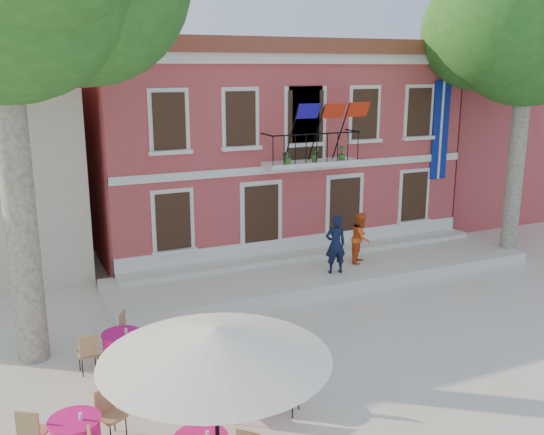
{
  "coord_description": "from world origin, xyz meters",
  "views": [
    {
      "loc": [
        -7.31,
        -11.97,
        6.58
      ],
      "look_at": [
        -0.33,
        3.5,
        2.35
      ],
      "focal_mm": 40.0,
      "sensor_mm": 36.0,
      "label": 1
    }
  ],
  "objects_px": {
    "plane_tree_east": "(530,24)",
    "cafe_table_1": "(253,384)",
    "pedestrian_orange": "(361,238)",
    "cafe_table_3": "(122,347)",
    "pedestrian_navy": "(335,244)",
    "patio_umbrella": "(215,344)"
  },
  "relations": [
    {
      "from": "cafe_table_1",
      "to": "pedestrian_navy",
      "type": "bearing_deg",
      "value": 47.43
    },
    {
      "from": "patio_umbrella",
      "to": "pedestrian_navy",
      "type": "distance_m",
      "value": 9.96
    },
    {
      "from": "cafe_table_1",
      "to": "cafe_table_3",
      "type": "distance_m",
      "value": 3.42
    },
    {
      "from": "plane_tree_east",
      "to": "patio_umbrella",
      "type": "distance_m",
      "value": 16.36
    },
    {
      "from": "pedestrian_navy",
      "to": "cafe_table_1",
      "type": "height_order",
      "value": "pedestrian_navy"
    },
    {
      "from": "plane_tree_east",
      "to": "pedestrian_orange",
      "type": "relative_size",
      "value": 6.42
    },
    {
      "from": "plane_tree_east",
      "to": "pedestrian_navy",
      "type": "xyz_separation_m",
      "value": [
        -7.07,
        0.14,
        -6.72
      ]
    },
    {
      "from": "pedestrian_navy",
      "to": "pedestrian_orange",
      "type": "bearing_deg",
      "value": -148.79
    },
    {
      "from": "plane_tree_east",
      "to": "cafe_table_1",
      "type": "relative_size",
      "value": 5.85
    },
    {
      "from": "plane_tree_east",
      "to": "pedestrian_orange",
      "type": "bearing_deg",
      "value": 173.06
    },
    {
      "from": "pedestrian_orange",
      "to": "cafe_table_3",
      "type": "relative_size",
      "value": 0.89
    },
    {
      "from": "pedestrian_navy",
      "to": "patio_umbrella",
      "type": "bearing_deg",
      "value": 56.4
    },
    {
      "from": "pedestrian_navy",
      "to": "cafe_table_3",
      "type": "xyz_separation_m",
      "value": [
        -7.15,
        -2.8,
        -0.79
      ]
    },
    {
      "from": "cafe_table_3",
      "to": "pedestrian_orange",
      "type": "bearing_deg",
      "value": 21.76
    },
    {
      "from": "plane_tree_east",
      "to": "cafe_table_3",
      "type": "bearing_deg",
      "value": -169.38
    },
    {
      "from": "pedestrian_navy",
      "to": "plane_tree_east",
      "type": "bearing_deg",
      "value": -173.63
    },
    {
      "from": "pedestrian_orange",
      "to": "cafe_table_1",
      "type": "relative_size",
      "value": 0.91
    },
    {
      "from": "plane_tree_east",
      "to": "patio_umbrella",
      "type": "xyz_separation_m",
      "value": [
        -13.56,
        -7.31,
        -5.51
      ]
    },
    {
      "from": "pedestrian_navy",
      "to": "pedestrian_orange",
      "type": "height_order",
      "value": "pedestrian_navy"
    },
    {
      "from": "plane_tree_east",
      "to": "patio_umbrella",
      "type": "bearing_deg",
      "value": -151.66
    },
    {
      "from": "patio_umbrella",
      "to": "cafe_table_3",
      "type": "height_order",
      "value": "patio_umbrella"
    },
    {
      "from": "cafe_table_3",
      "to": "cafe_table_1",
      "type": "bearing_deg",
      "value": -52.72
    }
  ]
}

